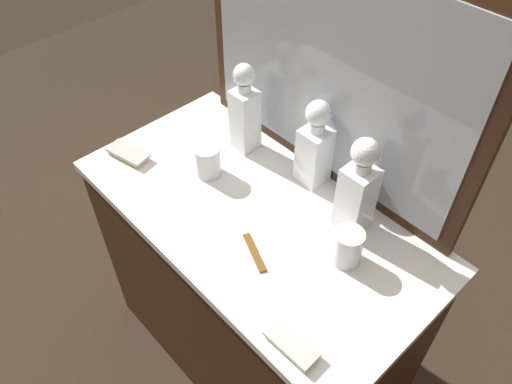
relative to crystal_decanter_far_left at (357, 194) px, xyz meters
name	(u,v)px	position (x,y,z in m)	size (l,w,h in m)	color
ground_plane	(256,349)	(-0.23, -0.16, -1.00)	(6.00, 6.00, 0.00)	#2D2319
dresser	(256,292)	(-0.23, -0.16, -0.56)	(1.12, 0.59, 0.87)	#381E11
dresser_mirror	(330,73)	(-0.23, 0.11, 0.22)	(0.96, 0.03, 0.70)	#381E11
crystal_decanter_far_left	(357,194)	(0.00, 0.00, 0.00)	(0.08, 0.08, 0.32)	white
crystal_decanter_far_right	(245,116)	(-0.46, 0.01, 0.00)	(0.08, 0.08, 0.31)	white
crystal_decanter_right	(314,151)	(-0.21, 0.06, -0.01)	(0.08, 0.08, 0.29)	white
crystal_tumbler_far_right	(207,162)	(-0.45, -0.16, -0.08)	(0.08, 0.08, 0.10)	white
crystal_tumbler_left	(347,248)	(0.07, -0.10, -0.08)	(0.08, 0.08, 0.11)	white
silver_brush_left	(291,345)	(0.15, -0.39, -0.12)	(0.14, 0.06, 0.02)	#B7A88C
silver_brush_far_left	(128,154)	(-0.68, -0.30, -0.12)	(0.16, 0.09, 0.02)	#B7A88C
tortoiseshell_comb	(254,252)	(-0.11, -0.27, -0.13)	(0.13, 0.07, 0.01)	brown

